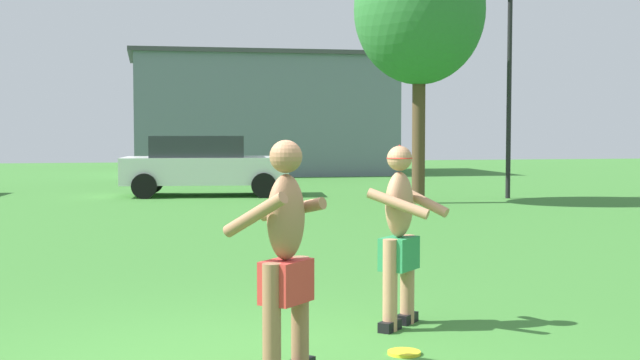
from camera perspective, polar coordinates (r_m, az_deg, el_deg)
player_with_cap at (r=7.71m, az=5.28°, el=-3.19°), size 0.80×0.76×1.63m
player_in_red at (r=6.13m, az=-2.30°, el=-4.81°), size 0.76×0.84×1.69m
frisbee at (r=6.95m, az=5.56°, el=-11.25°), size 0.26×0.26×0.03m
car_white_mid_lot at (r=23.00m, az=-7.67°, el=1.02°), size 4.47×2.40×1.58m
lamp_post at (r=22.47m, az=12.36°, el=7.31°), size 0.60×0.24×5.39m
outbuilding_behind_lot at (r=34.19m, az=-3.91°, el=4.33°), size 10.11×6.12×4.64m
tree_left_field at (r=20.74m, az=6.56°, el=11.01°), size 3.07×3.07×6.30m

